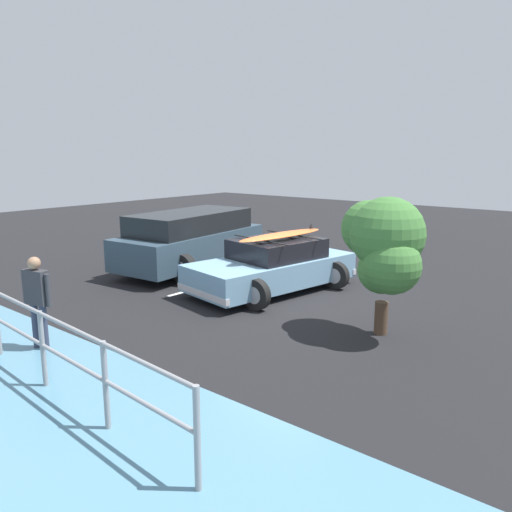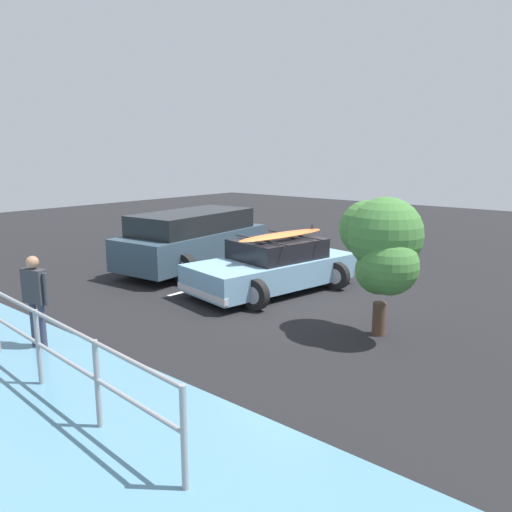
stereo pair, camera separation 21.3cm
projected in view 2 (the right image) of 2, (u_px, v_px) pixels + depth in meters
ground_plane at (284, 295)px, 11.70m from camera, size 44.00×44.00×0.02m
parking_stripe at (225, 280)px, 13.05m from camera, size 0.12×3.83×0.00m
sedan_car at (273, 266)px, 11.97m from camera, size 2.92×4.41×1.53m
suv_car at (193, 239)px, 14.12m from camera, size 2.93×4.85×1.66m
person_bystander at (35, 293)px, 8.40m from camera, size 0.61×0.27×1.59m
bush_near_left at (381, 244)px, 8.74m from camera, size 1.66×1.42×2.53m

